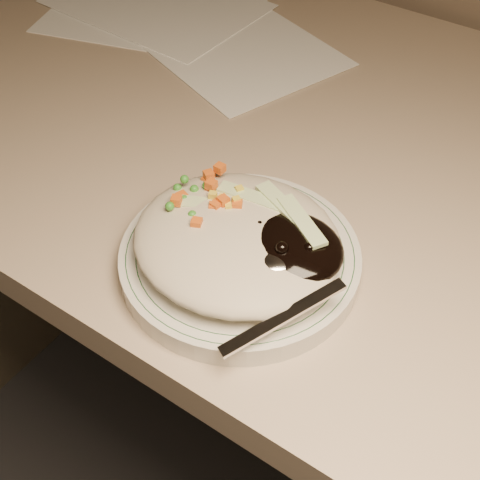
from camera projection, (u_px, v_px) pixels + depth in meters
The scene contains 5 objects.
desk at pixel (374, 289), 0.87m from camera, with size 1.40×0.70×0.74m.
plate at pixel (240, 260), 0.62m from camera, with size 0.22×0.22×0.02m, color silver.
plate_rim at pixel (240, 252), 0.61m from camera, with size 0.21×0.21×0.00m.
meal at pixel (243, 238), 0.60m from camera, with size 0.21×0.19×0.05m.
papers at pixel (178, 19), 0.97m from camera, with size 0.49×0.30×0.00m.
Camera 1 is at (0.18, 0.81, 1.21)m, focal length 50.00 mm.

